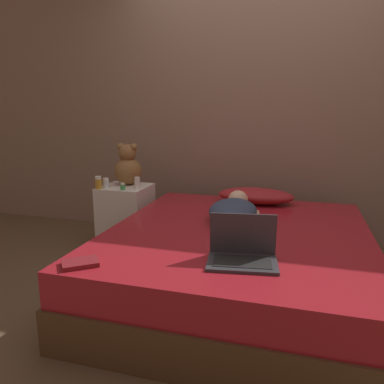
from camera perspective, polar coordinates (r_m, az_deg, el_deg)
name	(u,v)px	position (r m, az deg, el deg)	size (l,w,h in m)	color
ground_plane	(237,293)	(2.68, 6.85, -15.01)	(12.00, 12.00, 0.00)	brown
wall_back	(263,102)	(3.60, 10.76, 13.35)	(8.00, 0.06, 2.60)	#846656
bed	(238,262)	(2.58, 6.98, -10.56)	(1.70, 1.91, 0.46)	#4C331E
nightstand	(126,217)	(3.43, -9.98, -3.74)	(0.41, 0.41, 0.57)	silver
pillow	(255,196)	(3.20, 9.65, -0.56)	(0.63, 0.32, 0.13)	maroon
person_lying	(234,210)	(2.70, 6.45, -2.68)	(0.37, 0.64, 0.16)	#2D3851
laptop	(242,252)	(1.98, 7.69, -8.99)	(0.39, 0.29, 0.25)	#333338
teddy_bear	(128,167)	(3.40, -9.74, 3.81)	(0.24, 0.24, 0.37)	brown
bottle_clear	(106,183)	(3.31, -12.99, 1.31)	(0.05, 0.05, 0.09)	silver
bottle_white	(137,183)	(3.22, -8.33, 1.33)	(0.05, 0.05, 0.10)	white
bottle_amber	(98,183)	(3.29, -14.07, 1.39)	(0.06, 0.06, 0.11)	gold
bottle_green	(123,187)	(3.21, -10.52, 0.82)	(0.04, 0.04, 0.06)	#3D8E4C
bottle_orange	(106,183)	(3.38, -12.99, 1.39)	(0.04, 0.04, 0.07)	orange
book	(80,263)	(2.02, -16.68, -10.34)	(0.22, 0.21, 0.02)	maroon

